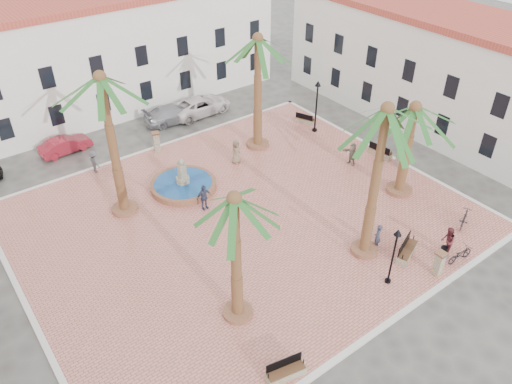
% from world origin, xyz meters
% --- Properties ---
extents(ground, '(120.00, 120.00, 0.00)m').
position_xyz_m(ground, '(0.00, 0.00, 0.00)').
color(ground, '#56544F').
rests_on(ground, ground).
extents(plaza, '(26.00, 22.00, 0.15)m').
position_xyz_m(plaza, '(0.00, 0.00, 0.07)').
color(plaza, '#D7796B').
rests_on(plaza, ground).
extents(kerb_n, '(26.30, 0.30, 0.16)m').
position_xyz_m(kerb_n, '(0.00, 11.00, 0.08)').
color(kerb_n, silver).
rests_on(kerb_n, ground).
extents(kerb_s, '(26.30, 0.30, 0.16)m').
position_xyz_m(kerb_s, '(0.00, -11.00, 0.08)').
color(kerb_s, silver).
rests_on(kerb_s, ground).
extents(kerb_e, '(0.30, 22.30, 0.16)m').
position_xyz_m(kerb_e, '(13.00, 0.00, 0.08)').
color(kerb_e, silver).
rests_on(kerb_e, ground).
extents(kerb_w, '(0.30, 22.30, 0.16)m').
position_xyz_m(kerb_w, '(-13.00, 0.00, 0.08)').
color(kerb_w, silver).
rests_on(kerb_w, ground).
extents(building_north, '(30.40, 7.40, 9.50)m').
position_xyz_m(building_north, '(-0.00, 19.99, 4.77)').
color(building_north, white).
rests_on(building_north, ground).
extents(building_east, '(7.40, 26.40, 9.00)m').
position_xyz_m(building_east, '(19.99, 2.00, 4.52)').
color(building_east, white).
rests_on(building_east, ground).
extents(fountain, '(4.40, 4.40, 2.27)m').
position_xyz_m(fountain, '(-1.39, 4.97, 0.46)').
color(fountain, '#985F41').
rests_on(fountain, plaza).
extents(palm_nw, '(5.35, 5.35, 9.27)m').
position_xyz_m(palm_nw, '(-5.62, 5.01, 8.11)').
color(palm_nw, '#985F41').
rests_on(palm_nw, plaza).
extents(palm_sw, '(4.89, 4.89, 7.40)m').
position_xyz_m(palm_sw, '(-4.73, -6.17, 6.40)').
color(palm_sw, '#985F41').
rests_on(palm_sw, plaza).
extents(palm_s, '(5.05, 5.05, 9.26)m').
position_xyz_m(palm_s, '(3.69, -6.70, 8.15)').
color(palm_s, '#985F41').
rests_on(palm_s, plaza).
extents(palm_e, '(5.56, 5.56, 6.54)m').
position_xyz_m(palm_e, '(9.92, -3.97, 5.45)').
color(palm_e, '#985F41').
rests_on(palm_e, plaza).
extents(palm_ne, '(5.57, 5.57, 8.67)m').
position_xyz_m(palm_ne, '(6.03, 6.53, 7.51)').
color(palm_ne, '#985F41').
rests_on(palm_ne, plaza).
extents(bench_s, '(1.89, 0.92, 0.96)m').
position_xyz_m(bench_s, '(-5.08, -10.32, 0.42)').
color(bench_s, gray).
rests_on(bench_s, plaza).
extents(bench_se, '(2.10, 1.29, 1.06)m').
position_xyz_m(bench_se, '(5.31, -8.39, 0.45)').
color(bench_se, gray).
rests_on(bench_se, plaza).
extents(bench_e, '(0.80, 1.92, 0.98)m').
position_xyz_m(bench_e, '(12.38, -0.11, 0.43)').
color(bench_e, gray).
rests_on(bench_e, plaza).
extents(bench_ne, '(1.08, 1.69, 0.86)m').
position_xyz_m(bench_ne, '(11.41, 7.20, 0.39)').
color(bench_ne, gray).
rests_on(bench_ne, plaza).
extents(lamppost_s, '(0.39, 0.39, 3.60)m').
position_xyz_m(lamppost_s, '(2.90, -9.15, 2.59)').
color(lamppost_s, black).
rests_on(lamppost_s, plaza).
extents(lamppost_e, '(0.47, 0.47, 4.28)m').
position_xyz_m(lamppost_e, '(11.10, 5.66, 3.05)').
color(lamppost_e, black).
rests_on(lamppost_e, plaza).
extents(bollard_se, '(0.54, 0.54, 1.49)m').
position_xyz_m(bollard_se, '(5.47, -10.31, 0.92)').
color(bollard_se, gray).
rests_on(bollard_se, plaza).
extents(bollard_n, '(0.67, 0.67, 1.56)m').
position_xyz_m(bollard_n, '(-0.51, 10.40, 0.96)').
color(bollard_n, gray).
rests_on(bollard_n, plaza).
extents(bollard_e, '(0.67, 0.67, 1.53)m').
position_xyz_m(bollard_e, '(12.40, -1.89, 0.94)').
color(bollard_e, gray).
rests_on(bollard_e, plaza).
extents(litter_bin, '(0.38, 0.38, 0.75)m').
position_xyz_m(litter_bin, '(6.81, -9.69, 0.52)').
color(litter_bin, black).
rests_on(litter_bin, plaza).
extents(cyclist_a, '(0.67, 0.56, 1.56)m').
position_xyz_m(cyclist_a, '(4.51, -6.86, 0.93)').
color(cyclist_a, '#2F3546').
rests_on(cyclist_a, plaza).
extents(bicycle_a, '(1.78, 0.79, 0.91)m').
position_xyz_m(bicycle_a, '(7.34, -10.40, 0.60)').
color(bicycle_a, black).
rests_on(bicycle_a, plaza).
extents(cyclist_b, '(1.07, 1.06, 1.74)m').
position_xyz_m(cyclist_b, '(7.26, -9.55, 1.02)').
color(cyclist_b, maroon).
rests_on(cyclist_b, plaza).
extents(bicycle_b, '(1.88, 1.17, 1.09)m').
position_xyz_m(bicycle_b, '(10.18, -8.70, 0.70)').
color(bicycle_b, black).
rests_on(bicycle_b, plaza).
extents(pedestrian_fountain_a, '(1.07, 0.95, 1.83)m').
position_xyz_m(pedestrian_fountain_a, '(3.29, 5.48, 1.07)').
color(pedestrian_fountain_a, '#7E6A50').
rests_on(pedestrian_fountain_a, plaza).
extents(pedestrian_fountain_b, '(1.03, 0.43, 1.75)m').
position_xyz_m(pedestrian_fountain_b, '(-1.47, 2.16, 1.03)').
color(pedestrian_fountain_b, '#333D58').
rests_on(pedestrian_fountain_b, plaza).
extents(pedestrian_north, '(0.75, 1.12, 1.61)m').
position_xyz_m(pedestrian_north, '(-5.33, 10.40, 0.96)').
color(pedestrian_north, '#515157').
rests_on(pedestrian_north, plaza).
extents(pedestrian_east, '(0.63, 1.57, 1.66)m').
position_xyz_m(pedestrian_east, '(9.85, 0.37, 0.98)').
color(pedestrian_east, '#726A5B').
rests_on(pedestrian_east, plaza).
extents(car_red, '(3.92, 1.64, 1.26)m').
position_xyz_m(car_red, '(-6.00, 14.55, 0.63)').
color(car_red, maroon).
rests_on(car_red, ground).
extents(car_silver, '(5.14, 2.46, 1.45)m').
position_xyz_m(car_silver, '(2.99, 14.10, 0.72)').
color(car_silver, '#9A9BA2').
rests_on(car_silver, ground).
extents(car_white, '(5.50, 2.68, 1.50)m').
position_xyz_m(car_white, '(5.53, 14.05, 0.75)').
color(car_white, white).
rests_on(car_white, ground).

